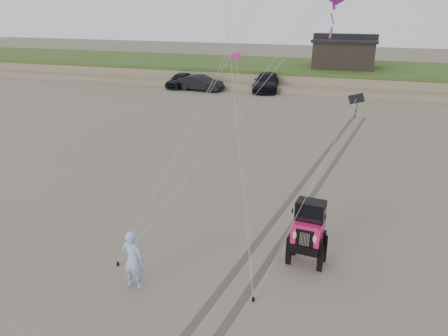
{
  "coord_description": "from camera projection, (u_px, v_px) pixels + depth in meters",
  "views": [
    {
      "loc": [
        3.76,
        -10.83,
        8.13
      ],
      "look_at": [
        -0.5,
        3.0,
        2.6
      ],
      "focal_mm": 35.0,
      "sensor_mm": 36.0,
      "label": 1
    }
  ],
  "objects": [
    {
      "name": "man",
      "position": [
        133.0,
        259.0,
        12.98
      ],
      "size": [
        0.73,
        0.51,
        1.9
      ],
      "primitive_type": "imported",
      "rotation": [
        0.0,
        0.0,
        3.06
      ],
      "color": "#97B0E9",
      "rests_on": "ground"
    },
    {
      "name": "truck_b",
      "position": [
        200.0,
        83.0,
        42.36
      ],
      "size": [
        4.69,
        2.16,
        1.49
      ],
      "primitive_type": "imported",
      "rotation": [
        0.0,
        0.0,
        1.44
      ],
      "color": "black",
      "rests_on": "ground"
    },
    {
      "name": "stake_main",
      "position": [
        118.0,
        264.0,
        14.35
      ],
      "size": [
        0.08,
        0.08,
        0.12
      ],
      "primitive_type": "cylinder",
      "color": "black",
      "rests_on": "ground"
    },
    {
      "name": "stake_aux",
      "position": [
        253.0,
        299.0,
        12.64
      ],
      "size": [
        0.08,
        0.08,
        0.12
      ],
      "primitive_type": "cylinder",
      "color": "black",
      "rests_on": "ground"
    },
    {
      "name": "truck_c",
      "position": [
        267.0,
        82.0,
        42.35
      ],
      "size": [
        2.94,
        5.96,
        1.67
      ],
      "primitive_type": "imported",
      "rotation": [
        0.0,
        0.0,
        0.11
      ],
      "color": "black",
      "rests_on": "ground"
    },
    {
      "name": "cabin",
      "position": [
        344.0,
        52.0,
        44.93
      ],
      "size": [
        6.4,
        5.4,
        3.35
      ],
      "color": "black",
      "rests_on": "dune_ridge"
    },
    {
      "name": "ground",
      "position": [
        211.0,
        280.0,
        13.61
      ],
      "size": [
        160.0,
        160.0,
        0.0
      ],
      "primitive_type": "plane",
      "color": "#6B6054",
      "rests_on": "ground"
    },
    {
      "name": "truck_a",
      "position": [
        181.0,
        80.0,
        44.06
      ],
      "size": [
        2.03,
        4.34,
        1.44
      ],
      "primitive_type": "imported",
      "rotation": [
        0.0,
        0.0,
        -0.08
      ],
      "color": "black",
      "rests_on": "ground"
    },
    {
      "name": "tire_tracks",
      "position": [
        307.0,
        189.0,
        20.2
      ],
      "size": [
        5.22,
        29.74,
        0.01
      ],
      "color": "#4C443D",
      "rests_on": "ground"
    },
    {
      "name": "dune_ridge",
      "position": [
        323.0,
        74.0,
        46.79
      ],
      "size": [
        160.0,
        14.25,
        1.73
      ],
      "color": "#7A6B54",
      "rests_on": "ground"
    },
    {
      "name": "jeep",
      "position": [
        307.0,
        240.0,
        14.19
      ],
      "size": [
        2.54,
        4.9,
        1.75
      ],
      "primitive_type": null,
      "rotation": [
        0.0,
        0.0,
        -0.11
      ],
      "color": "#E61864",
      "rests_on": "ground"
    }
  ]
}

